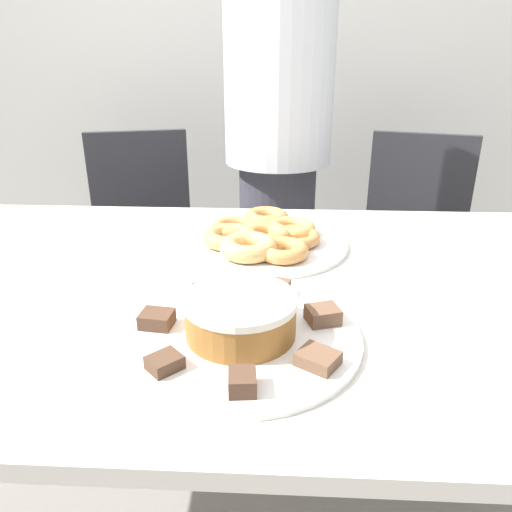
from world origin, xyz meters
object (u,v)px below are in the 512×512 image
Objects in this scene: office_chair_left at (145,255)px; office_chair_right at (411,261)px; plate_cake at (241,336)px; plate_donuts at (266,244)px; person_standing at (278,143)px; frosted_cake at (241,316)px.

office_chair_left and office_chair_right have the same top height.
plate_donuts is (0.03, 0.41, -0.00)m from plate_cake.
person_standing is 0.73m from office_chair_left.
office_chair_right is 4.98× the size of frosted_cake.
person_standing is 0.98m from frosted_cake.
office_chair_right is at bearing 63.02° from plate_cake.
person_standing is 1.92× the size of office_chair_left.
plate_cake is 1.02× the size of plate_donuts.
office_chair_left is 2.30× the size of plate_cake.
office_chair_right reaches higher than plate_donuts.
office_chair_left reaches higher than plate_donuts.
frosted_cake is (-0.03, -0.41, 0.04)m from plate_donuts.
frosted_cake is at bearing -92.83° from person_standing.
plate_cake is (0.48, -1.13, 0.35)m from office_chair_left.
office_chair_left is at bearing 112.98° from plate_cake.
plate_cake and plate_donuts have the same top height.
plate_donuts is at bearing -91.97° from person_standing.
office_chair_left reaches higher than frosted_cake.
office_chair_left is 1.29m from frosted_cake.
plate_cake is 2.16× the size of frosted_cake.
office_chair_right is 2.30× the size of plate_cake.
person_standing is at bearing -30.84° from office_chair_left.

